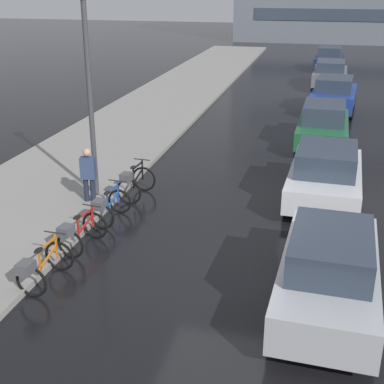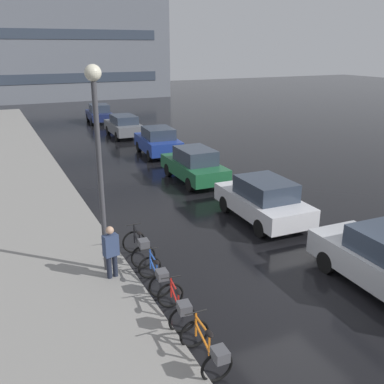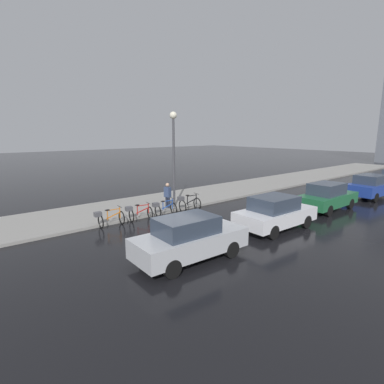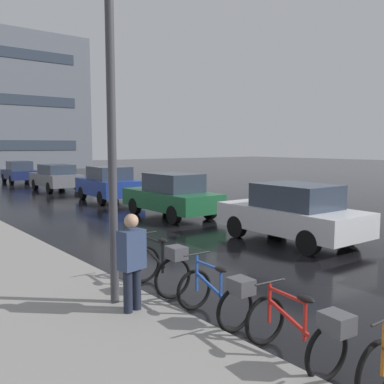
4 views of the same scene
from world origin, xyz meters
TOP-DOWN VIEW (x-y plane):
  - bicycle_second at (-3.35, 0.22)m, footprint 0.83×1.43m
  - bicycle_third at (-3.27, 1.79)m, footprint 0.76×1.38m
  - bicycle_farthest at (-3.17, 3.50)m, footprint 0.83×1.43m
  - car_white at (2.09, 4.65)m, footprint 2.08×4.26m
  - car_green at (1.93, 10.19)m, footprint 1.89×4.33m
  - car_blue at (2.30, 15.92)m, footprint 2.23×4.13m
  - car_grey at (2.09, 22.17)m, footprint 1.95×4.23m
  - car_navy at (1.99, 28.88)m, footprint 2.04×3.92m
  - pedestrian at (-4.22, 2.76)m, footprint 0.44×0.31m
  - streetlamp at (-4.24, 3.27)m, footprint 0.43×0.43m

SIDE VIEW (x-z plane):
  - bicycle_third at x=-3.27m, z-range -0.02..0.95m
  - bicycle_second at x=-3.35m, z-range 0.02..0.93m
  - bicycle_farthest at x=-3.17m, z-range 0.00..1.02m
  - car_navy at x=1.99m, z-range -0.01..1.57m
  - car_grey at x=2.09m, z-range 0.02..1.59m
  - car_white at x=2.09m, z-range 0.00..1.64m
  - car_green at x=1.93m, z-range -0.01..1.65m
  - car_blue at x=2.30m, z-range 0.00..1.68m
  - pedestrian at x=-4.22m, z-range 0.10..1.77m
  - streetlamp at x=-4.24m, z-range 1.02..6.85m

